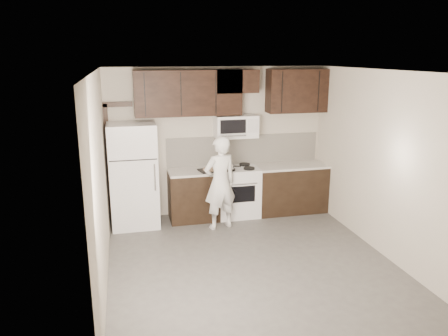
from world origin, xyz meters
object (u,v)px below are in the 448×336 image
object	(u,v)px
microwave	(236,126)
refrigerator	(134,175)
stove	(237,191)
person	(220,183)

from	to	relation	value
microwave	refrigerator	bearing A→B (deg)	-174.85
stove	person	bearing A→B (deg)	-130.33
refrigerator	person	xyz separation A→B (m)	(1.41, -0.47, -0.10)
person	microwave	bearing A→B (deg)	-140.15
stove	person	xyz separation A→B (m)	(-0.44, -0.52, 0.34)
stove	person	distance (m)	0.76
stove	person	world-z (taller)	person
stove	microwave	xyz separation A→B (m)	(-0.00, 0.12, 1.19)
stove	microwave	bearing A→B (deg)	90.10
microwave	person	distance (m)	1.15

